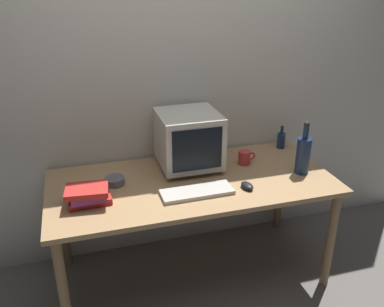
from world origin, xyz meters
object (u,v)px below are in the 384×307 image
at_px(crt_monitor, 189,140).
at_px(bottle_tall, 303,154).
at_px(bottle_short, 281,140).
at_px(computer_mouse, 247,186).
at_px(mug, 245,157).
at_px(keyboard, 197,192).
at_px(book_stack, 88,195).
at_px(cd_spindle, 115,181).

distance_m(crt_monitor, bottle_tall, 0.73).
bearing_deg(bottle_tall, crt_monitor, 157.06).
bearing_deg(bottle_short, crt_monitor, -170.90).
distance_m(computer_mouse, bottle_short, 0.69).
bearing_deg(bottle_short, bottle_tall, -98.67).
xyz_separation_m(crt_monitor, bottle_tall, (0.67, -0.28, -0.06)).
distance_m(bottle_short, mug, 0.40).
bearing_deg(keyboard, crt_monitor, 80.75).
bearing_deg(mug, book_stack, -167.10).
xyz_separation_m(crt_monitor, cd_spindle, (-0.49, -0.11, -0.17)).
bearing_deg(bottle_short, mug, -153.98).
height_order(keyboard, mug, mug).
relative_size(computer_mouse, book_stack, 0.40).
bearing_deg(mug, bottle_tall, -37.05).
bearing_deg(book_stack, mug, 12.90).
bearing_deg(bottle_tall, cd_spindle, 171.36).
distance_m(computer_mouse, cd_spindle, 0.79).
relative_size(keyboard, mug, 3.50).
relative_size(crt_monitor, book_stack, 1.54).
height_order(bottle_tall, book_stack, bottle_tall).
xyz_separation_m(crt_monitor, keyboard, (-0.05, -0.36, -0.18)).
height_order(bottle_short, mug, bottle_short).
height_order(crt_monitor, mug, crt_monitor).
relative_size(bottle_tall, mug, 2.88).
relative_size(book_stack, mug, 2.11).
bearing_deg(crt_monitor, bottle_short, 9.10).
relative_size(bottle_short, mug, 1.42).
height_order(computer_mouse, bottle_tall, bottle_tall).
height_order(crt_monitor, computer_mouse, crt_monitor).
bearing_deg(bottle_tall, bottle_short, 81.33).
height_order(computer_mouse, cd_spindle, cd_spindle).
relative_size(crt_monitor, bottle_short, 2.29).
bearing_deg(cd_spindle, keyboard, -29.72).
bearing_deg(keyboard, book_stack, 173.03).
bearing_deg(crt_monitor, mug, -8.92).
xyz_separation_m(mug, cd_spindle, (-0.87, -0.05, -0.02)).
xyz_separation_m(book_stack, cd_spindle, (0.17, 0.19, -0.03)).
xyz_separation_m(bottle_short, cd_spindle, (-1.22, -0.22, -0.04)).
bearing_deg(mug, bottle_short, 26.02).
bearing_deg(computer_mouse, mug, 60.86).
height_order(computer_mouse, mug, mug).
distance_m(bottle_tall, mug, 0.38).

